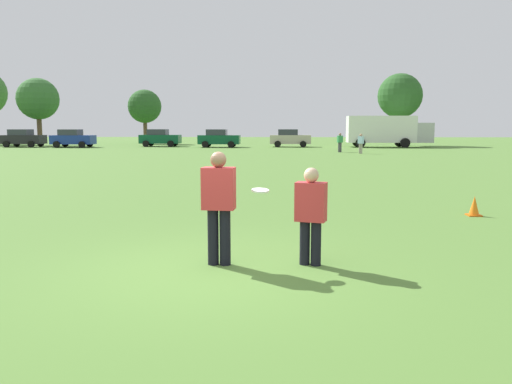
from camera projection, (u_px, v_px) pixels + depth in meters
The scene contains 16 objects.
ground_plane at pixel (210, 271), 7.62m from camera, with size 186.40×186.40×0.00m, color #517A33.
player_thrower at pixel (219, 202), 7.84m from camera, with size 0.52×0.33×1.77m.
player_defender at pixel (311, 211), 7.85m from camera, with size 0.52×0.39×1.53m.
frisbee at pixel (260, 190), 7.74m from camera, with size 0.27×0.27×0.07m.
traffic_cone at pixel (474, 206), 12.27m from camera, with size 0.32×0.32×0.48m.
parked_car_near_left at pixel (23, 138), 52.41m from camera, with size 4.23×2.28×1.82m.
parked_car_mid_left at pixel (73, 138), 51.51m from camera, with size 4.23×2.28×1.82m.
parked_car_center at pixel (160, 138), 53.72m from camera, with size 4.23×2.28×1.82m.
parked_car_mid_right at pixel (219, 138), 51.77m from camera, with size 4.23×2.28×1.82m.
parked_car_near_right at pixel (290, 138), 52.74m from camera, with size 4.23×2.28×1.82m.
box_truck at pixel (387, 130), 52.04m from camera, with size 8.54×3.12×3.18m.
bystander_sideline_watcher at pixel (340, 141), 42.08m from camera, with size 0.50×0.40×1.58m.
bystander_far_jogger at pixel (361, 142), 39.75m from camera, with size 0.48×0.48×1.56m.
tree_west_maple at pixel (38, 99), 56.75m from camera, with size 4.60×4.60×7.48m.
tree_center_elm at pixel (145, 107), 61.73m from camera, with size 4.03×4.03×6.55m.
tree_east_birch at pixel (400, 96), 56.17m from camera, with size 4.88×4.88×7.93m.
Camera 1 is at (1.02, -7.36, 2.16)m, focal length 35.66 mm.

